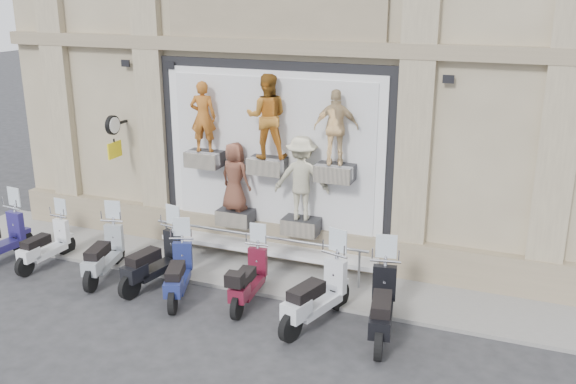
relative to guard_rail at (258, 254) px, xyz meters
name	(u,v)px	position (x,y,z in m)	size (l,w,h in m)	color
ground	(215,314)	(0.00, -2.00, -0.47)	(90.00, 90.00, 0.00)	#2B2B2D
sidewalk	(260,270)	(0.00, 0.10, -0.43)	(16.00, 2.20, 0.08)	gray
shop_vitrine	(275,161)	(0.11, 0.74, 1.94)	(5.60, 0.96, 4.30)	black
guard_rail	(258,254)	(0.00, 0.00, 0.00)	(5.06, 0.10, 0.93)	#9EA0A5
clock_sign_bracket	(114,131)	(-3.90, 0.47, 2.34)	(0.10, 0.80, 1.02)	black
scooter_b	(44,236)	(-4.63, -1.37, 0.25)	(0.51, 1.76, 1.43)	white
scooter_c	(103,244)	(-3.00, -1.41, 0.31)	(0.56, 1.92, 1.56)	gray
scooter_d	(153,250)	(-1.77, -1.35, 0.34)	(0.58, 1.98, 1.61)	black
scooter_e	(178,263)	(-1.00, -1.65, 0.29)	(0.54, 1.86, 1.51)	navy
scooter_f	(248,269)	(0.42, -1.35, 0.28)	(0.53, 1.83, 1.49)	#550E1E
scooter_g	(316,283)	(1.94, -1.65, 0.39)	(0.61, 2.10, 1.70)	silver
scooter_h	(383,294)	(3.18, -1.63, 0.39)	(0.61, 2.10, 1.71)	black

